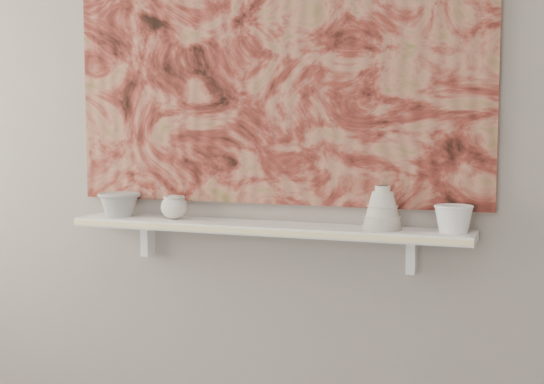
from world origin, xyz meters
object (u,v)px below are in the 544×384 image
at_px(bowl_grey, 119,204).
at_px(bell_vessel, 382,207).
at_px(painting, 273,45).
at_px(cup_cream, 174,207).
at_px(shelf, 265,228).
at_px(bowl_white, 454,219).

relative_size(bowl_grey, bell_vessel, 1.10).
bearing_deg(bell_vessel, painting, 168.72).
distance_m(cup_cream, bell_vessel, 0.75).
xyz_separation_m(shelf, bell_vessel, (0.40, 0.00, 0.09)).
bearing_deg(bowl_white, painting, 172.70).
height_order(cup_cream, bell_vessel, bell_vessel).
distance_m(painting, bowl_white, 0.85).
bearing_deg(painting, bowl_white, -7.30).
relative_size(painting, bell_vessel, 10.55).
xyz_separation_m(bowl_grey, cup_cream, (0.22, 0.00, -0.00)).
xyz_separation_m(bowl_grey, bell_vessel, (0.97, 0.00, 0.03)).
bearing_deg(cup_cream, bowl_white, 0.00).
distance_m(bell_vessel, bowl_white, 0.23).
relative_size(shelf, bowl_white, 11.45).
bearing_deg(bowl_grey, bowl_white, 0.00).
bearing_deg(shelf, painting, 90.00).
relative_size(cup_cream, bell_vessel, 0.67).
distance_m(bowl_grey, cup_cream, 0.22).
xyz_separation_m(shelf, bowl_white, (0.63, 0.00, 0.06)).
bearing_deg(bowl_white, shelf, 180.00).
relative_size(shelf, painting, 0.93).
relative_size(shelf, cup_cream, 14.78).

